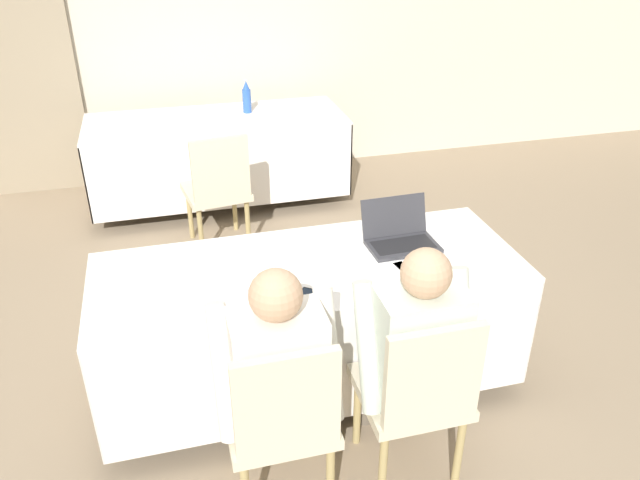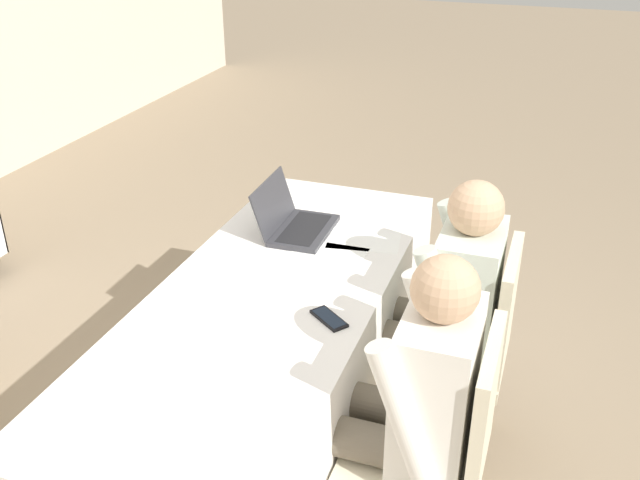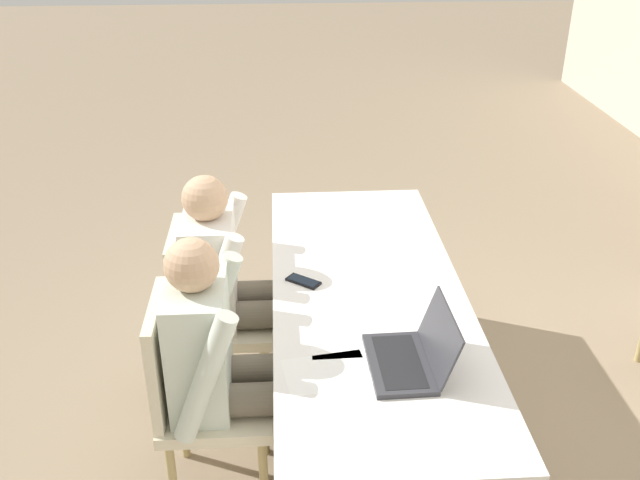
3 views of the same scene
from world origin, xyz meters
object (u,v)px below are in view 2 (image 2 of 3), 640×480
object	(u,v)px
chair_near_left	(439,444)
laptop	(295,222)
chair_near_right	(468,343)
person_checkered_shirt	(410,397)
person_white_shirt	(445,303)
cell_phone	(329,318)

from	to	relation	value
chair_near_left	laptop	bearing A→B (deg)	-135.08
chair_near_right	person_checkered_shirt	size ratio (longest dim) A/B	0.78
chair_near_left	person_white_shirt	world-z (taller)	person_white_shirt
cell_phone	chair_near_left	bearing A→B (deg)	-77.45
chair_near_right	person_checkered_shirt	distance (m)	0.61
chair_near_left	chair_near_right	world-z (taller)	same
laptop	chair_near_right	world-z (taller)	laptop
chair_near_right	person_white_shirt	bearing A→B (deg)	-90.00
chair_near_right	person_white_shirt	size ratio (longest dim) A/B	0.78
cell_phone	chair_near_right	xyz separation A→B (m)	(0.38, -0.44, -0.25)
laptop	person_checkered_shirt	world-z (taller)	person_checkered_shirt
cell_phone	chair_near_left	distance (m)	0.54
person_checkered_shirt	person_white_shirt	world-z (taller)	same
person_checkered_shirt	chair_near_right	bearing A→B (deg)	169.94
chair_near_left	person_checkered_shirt	distance (m)	0.19
laptop	chair_near_right	size ratio (longest dim) A/B	0.40
laptop	person_white_shirt	distance (m)	0.73
person_checkered_shirt	person_white_shirt	xyz separation A→B (m)	(0.58, 0.00, 0.00)
chair_near_left	chair_near_right	distance (m)	0.58
chair_near_left	person_checkered_shirt	world-z (taller)	person_checkered_shirt
chair_near_right	person_checkered_shirt	bearing A→B (deg)	-10.06
chair_near_left	cell_phone	bearing A→B (deg)	-114.38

